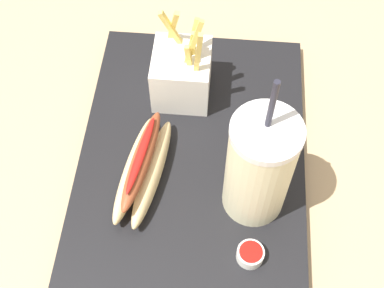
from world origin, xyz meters
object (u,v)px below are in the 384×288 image
at_px(ketchup_cup_1, 250,254).
at_px(ketchup_cup_2, 277,122).
at_px(fries_basket, 182,73).
at_px(hot_dog_1, 143,168).
at_px(soda_cup, 259,168).

bearing_deg(ketchup_cup_1, ketchup_cup_2, -9.26).
xyz_separation_m(fries_basket, ketchup_cup_2, (-0.05, -0.14, -0.03)).
bearing_deg(hot_dog_1, ketchup_cup_2, -60.96).
xyz_separation_m(soda_cup, ketchup_cup_2, (0.12, -0.03, -0.07)).
bearing_deg(ketchup_cup_1, fries_basket, 23.23).
height_order(ketchup_cup_1, ketchup_cup_2, ketchup_cup_2).
height_order(fries_basket, ketchup_cup_1, fries_basket).
xyz_separation_m(ketchup_cup_1, ketchup_cup_2, (0.20, -0.03, 0.00)).
xyz_separation_m(fries_basket, ketchup_cup_1, (-0.26, -0.11, -0.03)).
distance_m(soda_cup, ketchup_cup_1, 0.11).
relative_size(ketchup_cup_1, ketchup_cup_2, 0.89).
bearing_deg(ketchup_cup_2, soda_cup, 165.44).
relative_size(fries_basket, hot_dog_1, 0.87).
relative_size(soda_cup, hot_dog_1, 1.36).
bearing_deg(hot_dog_1, soda_cup, -98.14).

